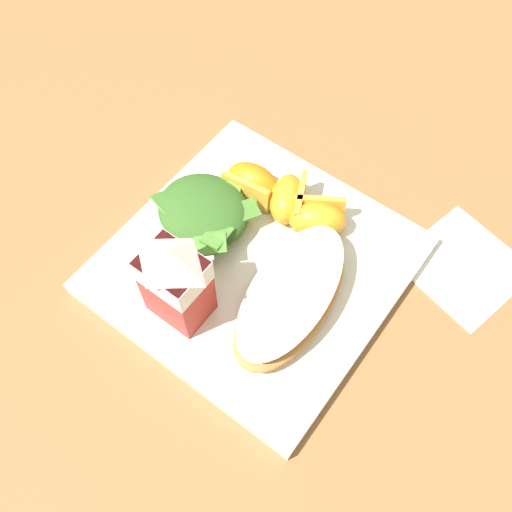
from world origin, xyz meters
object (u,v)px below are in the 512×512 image
at_px(orange_wedge_rear, 252,182).
at_px(paper_napkin, 464,266).
at_px(milk_carton, 175,279).
at_px(green_salad_pile, 204,211).
at_px(orange_wedge_front, 317,219).
at_px(orange_wedge_middle, 289,199).
at_px(cheesy_pizza_bread, 291,296).
at_px(white_plate, 256,265).

bearing_deg(orange_wedge_rear, paper_napkin, -163.62).
height_order(milk_carton, orange_wedge_rear, milk_carton).
height_order(green_salad_pile, orange_wedge_front, same).
xyz_separation_m(green_salad_pile, orange_wedge_middle, (-0.06, -0.07, -0.00)).
height_order(cheesy_pizza_bread, orange_wedge_rear, orange_wedge_rear).
height_order(orange_wedge_rear, paper_napkin, orange_wedge_rear).
relative_size(milk_carton, orange_wedge_middle, 1.58).
xyz_separation_m(white_plate, orange_wedge_rear, (0.06, -0.07, 0.03)).
distance_m(green_salad_pile, paper_napkin, 0.28).
height_order(cheesy_pizza_bread, milk_carton, milk_carton).
relative_size(cheesy_pizza_bread, orange_wedge_front, 2.54).
distance_m(green_salad_pile, orange_wedge_front, 0.12).
height_order(orange_wedge_front, orange_wedge_rear, same).
distance_m(milk_carton, orange_wedge_middle, 0.16).
xyz_separation_m(cheesy_pizza_bread, paper_napkin, (-0.12, -0.15, -0.03)).
relative_size(green_salad_pile, orange_wedge_front, 1.52).
bearing_deg(green_salad_pile, orange_wedge_front, -147.75).
bearing_deg(white_plate, cheesy_pizza_bread, 161.22).
distance_m(green_salad_pile, milk_carton, 0.11).
height_order(orange_wedge_middle, orange_wedge_rear, same).
bearing_deg(orange_wedge_front, green_salad_pile, 32.25).
height_order(milk_carton, paper_napkin, milk_carton).
bearing_deg(green_salad_pile, cheesy_pizza_bread, 168.96).
distance_m(orange_wedge_front, paper_napkin, 0.17).
xyz_separation_m(white_plate, cheesy_pizza_bread, (-0.06, 0.02, 0.03)).
bearing_deg(white_plate, milk_carton, 72.58).
bearing_deg(paper_napkin, orange_wedge_front, 23.55).
height_order(orange_wedge_front, orange_wedge_middle, same).
bearing_deg(paper_napkin, green_salad_pile, 27.25).
xyz_separation_m(green_salad_pile, paper_napkin, (-0.25, -0.13, -0.03)).
height_order(milk_carton, orange_wedge_middle, milk_carton).
distance_m(white_plate, orange_wedge_rear, 0.09).
distance_m(orange_wedge_middle, orange_wedge_rear, 0.04).
bearing_deg(milk_carton, orange_wedge_rear, -79.58).
relative_size(white_plate, orange_wedge_middle, 4.02).
height_order(orange_wedge_middle, paper_napkin, orange_wedge_middle).
height_order(white_plate, orange_wedge_rear, orange_wedge_rear).
distance_m(green_salad_pile, orange_wedge_middle, 0.09).
relative_size(white_plate, orange_wedge_front, 4.00).
xyz_separation_m(cheesy_pizza_bread, orange_wedge_front, (0.03, -0.09, 0.00)).
xyz_separation_m(white_plate, green_salad_pile, (0.07, -0.01, 0.03)).
bearing_deg(cheesy_pizza_bread, green_salad_pile, -11.04).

